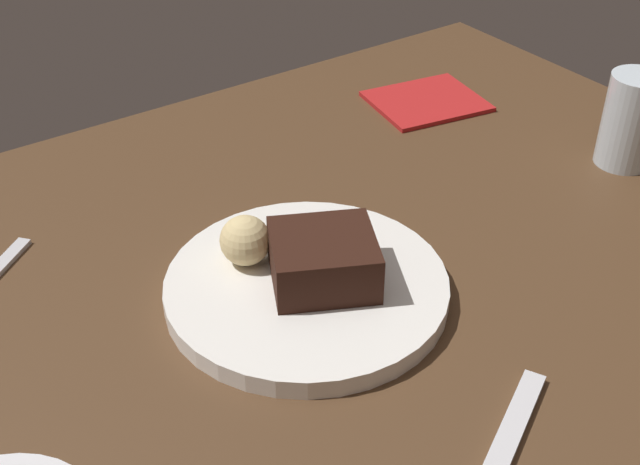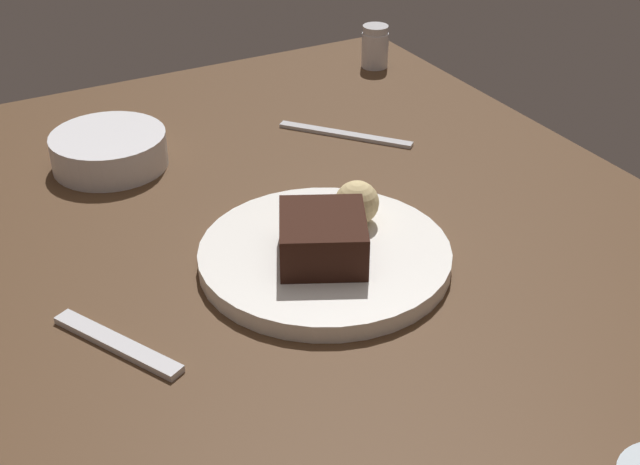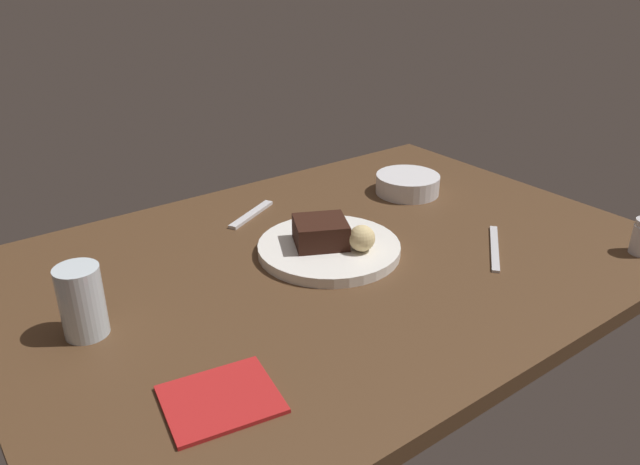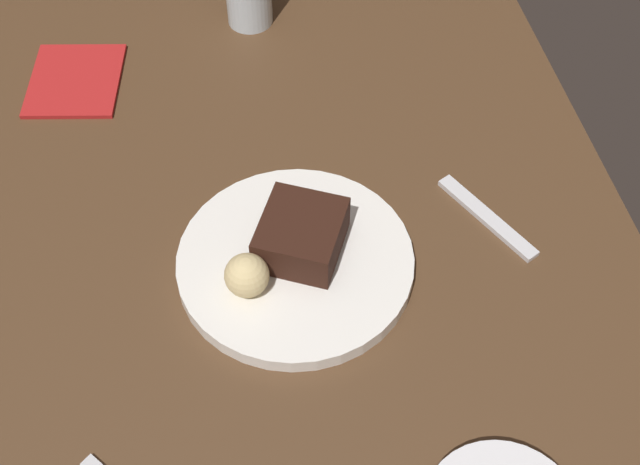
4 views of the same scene
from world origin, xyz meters
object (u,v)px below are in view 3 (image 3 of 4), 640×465
object	(u,v)px
dessert_plate	(331,248)
chocolate_cake_slice	(321,232)
butter_knife	(495,248)
side_bowl	(408,184)
folded_napkin	(221,399)
bread_roll	(362,238)
water_glass	(82,301)
dessert_spoon	(251,214)

from	to	relation	value
dessert_plate	chocolate_cake_slice	xyz separation A→B (cm)	(1.63, -0.94, 3.33)
chocolate_cake_slice	butter_knife	distance (cm)	33.32
chocolate_cake_slice	side_bowl	size ratio (longest dim) A/B	0.65
butter_knife	folded_napkin	bearing A→B (deg)	-34.05
bread_roll	water_glass	distance (cm)	48.20
water_glass	side_bowl	distance (cm)	78.59
dessert_plate	side_bowl	world-z (taller)	side_bowl
dessert_spoon	dessert_plate	bearing A→B (deg)	-109.68
folded_napkin	dessert_spoon	bearing A→B (deg)	-124.71
butter_knife	folded_napkin	distance (cm)	62.41
chocolate_cake_slice	bread_roll	bearing A→B (deg)	123.41
water_glass	dessert_plate	bearing A→B (deg)	178.96
dessert_spoon	butter_knife	bearing A→B (deg)	-82.22
dessert_plate	dessert_spoon	distance (cm)	23.63
dessert_plate	bread_roll	size ratio (longest dim) A/B	5.47
water_glass	side_bowl	size ratio (longest dim) A/B	0.76
chocolate_cake_slice	folded_napkin	bearing A→B (deg)	36.05
side_bowl	bread_roll	bearing A→B (deg)	32.32
dessert_spoon	butter_knife	world-z (taller)	dessert_spoon
bread_roll	side_bowl	bearing A→B (deg)	-147.68
dessert_plate	butter_knife	xyz separation A→B (cm)	(-25.79, 17.55, -0.71)
water_glass	folded_napkin	world-z (taller)	water_glass
water_glass	dessert_spoon	world-z (taller)	water_glass
dessert_spoon	chocolate_cake_slice	bearing A→B (deg)	-113.46
water_glass	dessert_spoon	size ratio (longest dim) A/B	0.74
dessert_plate	folded_napkin	size ratio (longest dim) A/B	1.88
chocolate_cake_slice	dessert_spoon	size ratio (longest dim) A/B	0.63
bread_roll	side_bowl	world-z (taller)	bread_roll
bread_roll	water_glass	world-z (taller)	water_glass
side_bowl	butter_knife	xyz separation A→B (cm)	(6.73, 30.72, -1.94)
chocolate_cake_slice	folded_napkin	size ratio (longest dim) A/B	0.67
dessert_plate	chocolate_cake_slice	bearing A→B (deg)	-30.01
chocolate_cake_slice	water_glass	xyz separation A→B (cm)	(43.38, 0.12, 1.24)
side_bowl	folded_napkin	size ratio (longest dim) A/B	1.03
side_bowl	dessert_spoon	bearing A→B (deg)	-15.96
bread_roll	butter_knife	distance (cm)	26.26
side_bowl	folded_napkin	distance (cm)	78.33
chocolate_cake_slice	folded_napkin	xyz separation A→B (cm)	(34.62, 25.20, -4.00)
butter_knife	folded_napkin	world-z (taller)	folded_napkin
chocolate_cake_slice	side_bowl	distance (cm)	36.34
side_bowl	dessert_spoon	world-z (taller)	side_bowl
chocolate_cake_slice	dessert_spoon	distance (cm)	22.86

